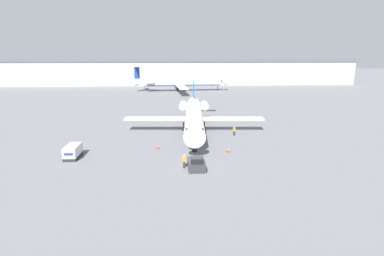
# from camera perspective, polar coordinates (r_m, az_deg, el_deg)

# --- Properties ---
(ground_plane) EXTENTS (600.00, 600.00, 0.00)m
(ground_plane) POSITION_cam_1_polar(r_m,az_deg,el_deg) (39.95, 0.93, -7.88)
(ground_plane) COLOR slate
(terminal_building) EXTENTS (180.00, 16.80, 12.61)m
(terminal_building) POSITION_cam_1_polar(r_m,az_deg,el_deg) (157.28, -2.67, 10.62)
(terminal_building) COLOR #B2B2B7
(terminal_building) RESTS_ON ground
(airplane_main) EXTENTS (27.34, 31.66, 9.38)m
(airplane_main) POSITION_cam_1_polar(r_m,az_deg,el_deg) (58.56, 0.39, 2.44)
(airplane_main) COLOR white
(airplane_main) RESTS_ON ground
(pushback_tug) EXTENTS (2.24, 3.82, 1.81)m
(pushback_tug) POSITION_cam_1_polar(r_m,az_deg,el_deg) (39.98, 0.85, -6.84)
(pushback_tug) COLOR #2D2D33
(pushback_tug) RESTS_ON ground
(luggage_cart) EXTENTS (1.81, 3.76, 1.88)m
(luggage_cart) POSITION_cam_1_polar(r_m,az_deg,el_deg) (47.31, -21.76, -4.21)
(luggage_cart) COLOR #232326
(luggage_cart) RESTS_ON ground
(worker_near_tug) EXTENTS (0.40, 0.26, 1.86)m
(worker_near_tug) POSITION_cam_1_polar(r_m,az_deg,el_deg) (40.07, -1.51, -6.30)
(worker_near_tug) COLOR #232838
(worker_near_tug) RESTS_ON ground
(worker_by_wing) EXTENTS (0.40, 0.25, 1.79)m
(worker_by_wing) POSITION_cam_1_polar(r_m,az_deg,el_deg) (56.62, 8.02, -0.50)
(worker_by_wing) COLOR #232838
(worker_by_wing) RESTS_ON ground
(traffic_cone_left) EXTENTS (0.55, 0.55, 0.71)m
(traffic_cone_left) POSITION_cam_1_polar(r_m,az_deg,el_deg) (48.74, -6.55, -3.52)
(traffic_cone_left) COLOR black
(traffic_cone_left) RESTS_ON ground
(traffic_cone_right) EXTENTS (0.59, 0.59, 0.77)m
(traffic_cone_right) POSITION_cam_1_polar(r_m,az_deg,el_deg) (47.18, 7.01, -4.08)
(traffic_cone_right) COLOR black
(traffic_cone_right) RESTS_ON ground
(airplane_parked_far_left) EXTENTS (38.90, 39.24, 10.40)m
(airplane_parked_far_left) POSITION_cam_1_polar(r_m,az_deg,el_deg) (127.17, -2.28, 8.67)
(airplane_parked_far_left) COLOR white
(airplane_parked_far_left) RESTS_ON ground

